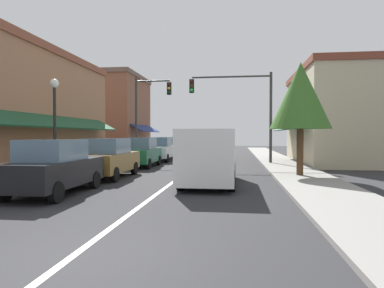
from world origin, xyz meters
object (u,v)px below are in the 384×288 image
parked_car_third_left (141,152)px  van_in_lane (209,155)px  parked_car_distant_left (171,147)px  traffic_signal_mast_arm (243,102)px  tree_right_near (300,96)px  parked_car_second_left (108,158)px  parked_car_nearest_left (54,167)px  traffic_signal_left_corner (147,107)px  parked_car_far_left (160,149)px  street_lamp_left_near (55,111)px

parked_car_third_left → van_in_lane: van_in_lane is taller
parked_car_distant_left → traffic_signal_mast_arm: (6.14, -6.69, 3.26)m
traffic_signal_mast_arm → tree_right_near: 7.41m
parked_car_second_left → van_in_lane: size_ratio=0.79×
parked_car_nearest_left → traffic_signal_left_corner: 14.57m
parked_car_far_left → street_lamp_left_near: 11.70m
traffic_signal_left_corner → van_in_lane: bearing=-64.0°
parked_car_second_left → traffic_signal_mast_arm: (6.12, 8.17, 3.26)m
street_lamp_left_near → parked_car_far_left: bearing=80.8°
parked_car_nearest_left → parked_car_second_left: (0.12, 4.38, 0.00)m
parked_car_nearest_left → traffic_signal_mast_arm: (6.23, 12.56, 3.26)m
parked_car_nearest_left → parked_car_second_left: 4.39m
parked_car_second_left → parked_car_distant_left: size_ratio=0.99×
parked_car_distant_left → tree_right_near: (8.58, -13.66, 2.79)m
parked_car_second_left → van_in_lane: bearing=-16.8°
parked_car_second_left → van_in_lane: 4.88m
traffic_signal_mast_arm → street_lamp_left_near: size_ratio=1.43×
parked_car_third_left → traffic_signal_mast_arm: size_ratio=0.68×
parked_car_third_left → tree_right_near: bearing=-26.4°
traffic_signal_left_corner → street_lamp_left_near: 11.32m
parked_car_nearest_left → street_lamp_left_near: bearing=117.9°
traffic_signal_mast_arm → parked_car_second_left: bearing=-126.8°
parked_car_far_left → parked_car_distant_left: size_ratio=0.99×
traffic_signal_left_corner → tree_right_near: bearing=-42.7°
tree_right_near → van_in_lane: bearing=-146.1°
tree_right_near → parked_car_nearest_left: bearing=-147.2°
street_lamp_left_near → tree_right_near: size_ratio=0.82×
parked_car_nearest_left → tree_right_near: 10.68m
parked_car_distant_left → street_lamp_left_near: size_ratio=0.98×
van_in_lane → street_lamp_left_near: bearing=179.8°
traffic_signal_mast_arm → traffic_signal_left_corner: traffic_signal_left_corner is taller
parked_car_third_left → van_in_lane: 8.16m
parked_car_distant_left → traffic_signal_mast_arm: traffic_signal_mast_arm is taller
parked_car_third_left → van_in_lane: size_ratio=0.80×
parked_car_third_left → traffic_signal_left_corner: traffic_signal_left_corner is taller
parked_car_distant_left → tree_right_near: tree_right_near is taller
parked_car_distant_left → tree_right_near: size_ratio=0.80×
parked_car_nearest_left → tree_right_near: bearing=32.1°
parked_car_second_left → tree_right_near: 9.08m
parked_car_nearest_left → traffic_signal_mast_arm: 14.40m
parked_car_second_left → parked_car_distant_left: bearing=90.1°
parked_car_distant_left → traffic_signal_left_corner: bearing=-97.4°
parked_car_third_left → parked_car_distant_left: same height
street_lamp_left_near → parked_car_nearest_left: bearing=-61.4°
parked_car_distant_left → street_lamp_left_near: 16.48m
parked_car_second_left → parked_car_far_left: 9.98m
van_in_lane → tree_right_near: tree_right_near is taller
parked_car_nearest_left → street_lamp_left_near: (-1.63, 2.98, 2.02)m
traffic_signal_left_corner → parked_car_second_left: bearing=-85.2°
parked_car_nearest_left → parked_car_third_left: size_ratio=1.00×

